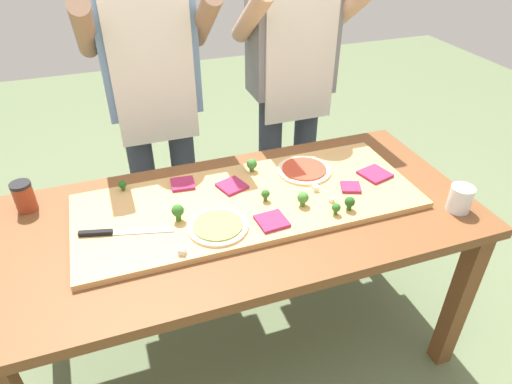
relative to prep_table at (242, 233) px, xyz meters
The scene contains 25 objects.
ground_plane 0.66m from the prep_table, ahead, with size 8.00×8.00×0.00m, color #60704C.
prep_table is the anchor object (origin of this frame).
cutting_board 0.12m from the prep_table, 42.96° to the left, with size 1.25×0.49×0.02m, color tan.
chefs_knife 0.46m from the prep_table, behind, with size 0.31×0.09×0.02m.
pizza_whole_tomato_red 0.37m from the prep_table, 25.40° to the left, with size 0.22×0.22×0.02m.
pizza_whole_pesto_green 0.19m from the prep_table, 142.38° to the right, with size 0.21×0.21×0.02m.
pizza_slice_far_right 0.19m from the prep_table, 87.29° to the left, with size 0.10×0.10×0.01m, color #9E234C.
pizza_slice_far_left 0.19m from the prep_table, 58.40° to the right, with size 0.10×0.10×0.01m, color #9E234C.
pizza_slice_near_left 0.45m from the prep_table, ahead, with size 0.07×0.07×0.01m, color #9E234C.
pizza_slice_near_right 0.58m from the prep_table, ahead, with size 0.10×0.10×0.01m, color #9E234C.
pizza_slice_center 0.30m from the prep_table, 128.33° to the left, with size 0.09×0.09×0.01m, color #9E234C.
broccoli_floret_back_mid 0.29m from the prep_table, 62.39° to the left, with size 0.04×0.04×0.05m.
broccoli_floret_center_left 0.37m from the prep_table, 26.27° to the right, with size 0.03×0.03×0.05m.
broccoli_floret_back_right 0.41m from the prep_table, 21.28° to the right, with size 0.04×0.04×0.05m.
broccoli_floret_front_left 0.18m from the prep_table, ahead, with size 0.03×0.03×0.05m.
broccoli_floret_back_left 0.49m from the prep_table, 146.83° to the left, with size 0.03×0.03×0.04m.
broccoli_floret_front_mid 0.28m from the prep_table, behind, with size 0.04×0.04×0.06m.
broccoli_floret_front_right 0.27m from the prep_table, 16.02° to the right, with size 0.04×0.04×0.06m.
cheese_crumble_a 0.35m from the prep_table, 13.24° to the right, with size 0.02×0.02×0.02m, color silver.
cheese_crumble_b 0.33m from the prep_table, ahead, with size 0.02×0.02×0.02m, color white.
cheese_crumble_c 0.33m from the prep_table, 145.47° to the right, with size 0.02×0.02×0.02m, color silver.
flour_cup 0.80m from the prep_table, 17.97° to the right, with size 0.08×0.08×0.10m.
sauce_jar 0.79m from the prep_table, 159.20° to the left, with size 0.07×0.07×0.11m.
cook_left 0.79m from the prep_table, 104.89° to the left, with size 0.54×0.39×1.67m.
cook_right 0.90m from the prep_table, 55.13° to the left, with size 0.54×0.39×1.67m.
Camera 1 is at (-0.38, -1.25, 1.75)m, focal length 31.70 mm.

